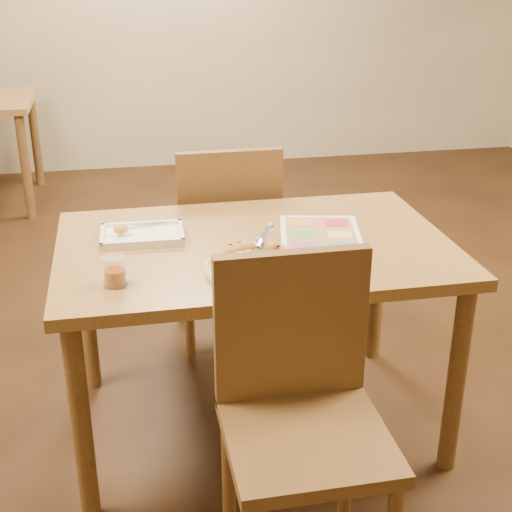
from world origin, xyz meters
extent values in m
plane|color=#331F0E|center=(0.00, 0.00, 0.00)|extent=(7.00, 7.00, 0.00)
cube|color=olive|center=(0.00, 0.00, 0.70)|extent=(1.30, 0.85, 0.04)
cylinder|color=brown|center=(-0.59, -0.36, 0.34)|extent=(0.06, 0.06, 0.68)
cylinder|color=brown|center=(-0.59, 0.36, 0.34)|extent=(0.06, 0.06, 0.68)
cylinder|color=brown|center=(0.59, -0.36, 0.34)|extent=(0.06, 0.06, 0.68)
cylinder|color=brown|center=(0.59, 0.36, 0.34)|extent=(0.06, 0.06, 0.68)
cube|color=brown|center=(0.00, -0.70, 0.45)|extent=(0.42, 0.42, 0.04)
cube|color=brown|center=(0.00, -0.51, 0.68)|extent=(0.42, 0.04, 0.45)
cube|color=brown|center=(0.00, 0.70, 0.45)|extent=(0.42, 0.42, 0.04)
cube|color=brown|center=(0.00, 0.51, 0.68)|extent=(0.42, 0.04, 0.45)
cylinder|color=brown|center=(-1.01, 2.43, 0.34)|extent=(0.06, 0.06, 0.68)
cylinder|color=brown|center=(-1.01, 3.17, 0.34)|extent=(0.06, 0.06, 0.68)
cylinder|color=white|center=(-0.04, -0.22, 0.73)|extent=(0.38, 0.38, 0.02)
cylinder|color=#DC8E4B|center=(-0.04, -0.23, 0.74)|extent=(0.26, 0.26, 0.01)
cylinder|color=#F9E587|center=(-0.04, -0.23, 0.75)|extent=(0.22, 0.22, 0.01)
torus|color=#DC8E4B|center=(-0.04, -0.23, 0.75)|extent=(0.27, 0.27, 0.04)
cylinder|color=silver|center=(-0.03, -0.21, 0.79)|extent=(0.04, 0.06, 0.07)
cube|color=silver|center=(0.00, -0.17, 0.81)|extent=(0.07, 0.09, 0.05)
cube|color=white|center=(-0.37, 0.11, 0.73)|extent=(0.28, 0.20, 0.02)
cube|color=silver|center=(-0.37, 0.11, 0.74)|extent=(0.14, 0.03, 0.00)
ellipsoid|color=#D8994D|center=(-0.43, 0.11, 0.76)|extent=(0.05, 0.04, 0.03)
cylinder|color=#7D3909|center=(-0.46, -0.24, 0.74)|extent=(0.06, 0.06, 0.05)
cylinder|color=white|center=(-0.46, -0.24, 0.76)|extent=(0.07, 0.07, 0.09)
cube|color=white|center=(0.23, 0.02, 0.72)|extent=(0.34, 0.43, 0.00)
camera|label=1|loc=(-0.42, -2.15, 1.62)|focal=50.00mm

